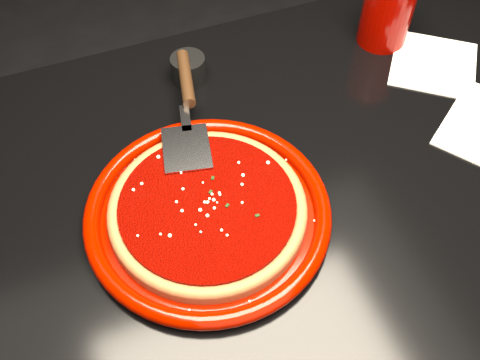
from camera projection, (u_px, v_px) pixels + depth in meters
name	position (u px, v px, depth m)	size (l,w,h in m)	color
floor	(266.00, 360.00, 1.39)	(4.00, 4.00, 0.01)	black
table	(273.00, 297.00, 1.08)	(1.20, 0.80, 0.75)	black
plate	(208.00, 212.00, 0.74)	(0.34, 0.34, 0.03)	#6F0700
pizza_crust	(208.00, 210.00, 0.74)	(0.28, 0.28, 0.01)	brown
pizza_crust_rim	(208.00, 207.00, 0.74)	(0.28, 0.28, 0.02)	brown
pizza_sauce	(207.00, 205.00, 0.73)	(0.24, 0.24, 0.01)	#6B0400
parmesan_dusting	(207.00, 202.00, 0.73)	(0.24, 0.24, 0.01)	beige
basil_flecks	(207.00, 203.00, 0.73)	(0.22, 0.22, 0.00)	black
pizza_server	(187.00, 109.00, 0.82)	(0.08, 0.29, 0.02)	silver
cup	(387.00, 11.00, 0.94)	(0.09, 0.09, 0.12)	#900400
napkin_b	(434.00, 64.00, 0.95)	(0.14, 0.15, 0.00)	silver
ramekin	(188.00, 69.00, 0.91)	(0.06, 0.06, 0.05)	black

